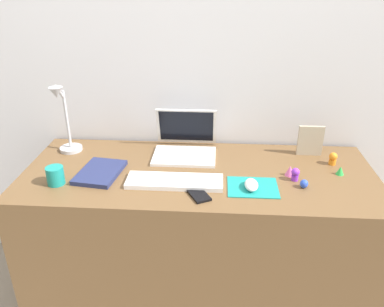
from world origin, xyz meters
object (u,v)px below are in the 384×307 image
toy_figurine_orange (333,158)px  mouse (251,185)px  laptop (185,143)px  cell_phone (198,194)px  desk_lamp (64,122)px  picture_frame (310,141)px  notebook_pad (100,172)px  keyboard (175,181)px  toy_figurine_purple (295,174)px  toy_figurine_blue (304,184)px  coffee_mug (55,176)px  toy_figurine_green (340,170)px  toy_figurine_pink (290,171)px

toy_figurine_orange → mouse: bearing=-147.2°
toy_figurine_orange → laptop: bearing=173.2°
laptop → cell_phone: bearing=-78.1°
laptop → desk_lamp: desk_lamp is taller
picture_frame → notebook_pad: bearing=-164.5°
desk_lamp → keyboard: bearing=-25.5°
cell_phone → picture_frame: size_ratio=0.85×
picture_frame → toy_figurine_purple: size_ratio=2.60×
toy_figurine_blue → toy_figurine_orange: bearing=52.6°
toy_figurine_purple → keyboard: bearing=-172.9°
toy_figurine_purple → coffee_mug: bearing=-174.4°
picture_frame → toy_figurine_purple: 0.29m
desk_lamp → toy_figurine_blue: bearing=-13.5°
notebook_pad → toy_figurine_purple: 0.86m
notebook_pad → laptop: bearing=42.8°
desk_lamp → notebook_pad: size_ratio=1.49×
picture_frame → coffee_mug: bearing=-162.2°
picture_frame → toy_figurine_green: (0.10, -0.20, -0.06)m
keyboard → notebook_pad: size_ratio=1.71×
keyboard → toy_figurine_green: 0.74m
desk_lamp → picture_frame: desk_lamp is taller
notebook_pad → mouse: bearing=0.4°
laptop → mouse: laptop is taller
picture_frame → toy_figurine_pink: 0.26m
mouse → desk_lamp: 0.94m
coffee_mug → toy_figurine_pink: bearing=8.1°
toy_figurine_green → toy_figurine_purple: size_ratio=0.68×
keyboard → toy_figurine_pink: 0.51m
laptop → toy_figurine_blue: bearing=-30.7°
keyboard → toy_figurine_blue: size_ratio=11.03×
cell_phone → notebook_pad: notebook_pad is taller
keyboard → desk_lamp: bearing=154.5°
coffee_mug → toy_figurine_green: bearing=7.7°
picture_frame → cell_phone: bearing=-141.8°
toy_figurine_purple → toy_figurine_pink: bearing=110.0°
notebook_pad → toy_figurine_purple: toy_figurine_purple is taller
toy_figurine_orange → toy_figurine_green: (0.01, -0.10, -0.01)m
toy_figurine_orange → toy_figurine_blue: size_ratio=1.61×
desk_lamp → toy_figurine_orange: size_ratio=5.99×
mouse → toy_figurine_orange: (0.39, 0.25, 0.01)m
desk_lamp → picture_frame: bearing=3.0°
laptop → desk_lamp: 0.59m
laptop → toy_figurine_blue: 0.61m
keyboard → cell_phone: 0.13m
toy_figurine_blue → notebook_pad: bearing=176.3°
keyboard → coffee_mug: (-0.50, -0.04, 0.03)m
toy_figurine_orange → toy_figurine_purple: bearing=-140.6°
laptop → coffee_mug: laptop is taller
toy_figurine_purple → laptop: bearing=153.4°
toy_figurine_orange → toy_figurine_green: 0.10m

